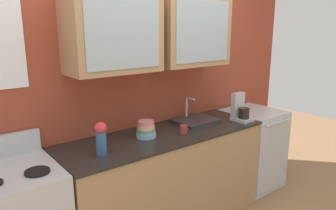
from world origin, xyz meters
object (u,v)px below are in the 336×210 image
Objects in this scene: cup_near_sink at (184,129)px; sink_faucet at (195,120)px; bowl_stack at (146,130)px; vase at (101,137)px; coffee_maker at (240,110)px; dishwasher at (252,148)px.

sink_faucet is at bearing 31.30° from cup_near_sink.
vase is at bearing -166.66° from bowl_stack.
sink_faucet reaches higher than bowl_stack.
coffee_maker is at bearing -3.12° from cup_near_sink.
vase is 2.12m from dishwasher.
sink_faucet is at bearing 173.05° from dishwasher.
vase reaches higher than sink_faucet.
vase is 2.60× the size of cup_near_sink.
vase is at bearing 179.29° from cup_near_sink.
bowl_stack is 1.62m from dishwasher.
coffee_maker reaches higher than sink_faucet.
dishwasher is 3.23× the size of coffee_maker.
bowl_stack is 0.19× the size of dishwasher.
coffee_maker reaches higher than cup_near_sink.
sink_faucet is 0.99m from dishwasher.
vase is at bearing 178.14° from coffee_maker.
dishwasher is (1.53, -0.03, -0.54)m from bowl_stack.
cup_near_sink reaches higher than dishwasher.
bowl_stack reaches higher than cup_near_sink.
sink_faucet is 0.40m from cup_near_sink.
vase is 1.59m from coffee_maker.
cup_near_sink is at bearing -0.71° from vase.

